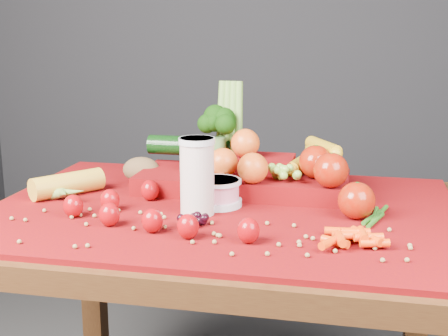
% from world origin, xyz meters
% --- Properties ---
extents(table, '(1.10, 0.80, 0.75)m').
position_xyz_m(table, '(0.00, 0.00, 0.66)').
color(table, black).
rests_on(table, ground).
extents(red_cloth, '(1.05, 0.75, 0.01)m').
position_xyz_m(red_cloth, '(0.00, 0.00, 0.76)').
color(red_cloth, '#670803').
rests_on(red_cloth, table).
extents(milk_glass, '(0.08, 0.08, 0.17)m').
position_xyz_m(milk_glass, '(-0.04, -0.06, 0.85)').
color(milk_glass, beige).
rests_on(milk_glass, red_cloth).
extents(yogurt_bowl, '(0.11, 0.11, 0.06)m').
position_xyz_m(yogurt_bowl, '(-0.01, 0.01, 0.80)').
color(yogurt_bowl, silver).
rests_on(yogurt_bowl, red_cloth).
extents(strawberry_scatter, '(0.44, 0.28, 0.05)m').
position_xyz_m(strawberry_scatter, '(-0.13, -0.15, 0.79)').
color(strawberry_scatter, '#9C0612').
rests_on(strawberry_scatter, red_cloth).
extents(dark_grape_cluster, '(0.06, 0.05, 0.03)m').
position_xyz_m(dark_grape_cluster, '(-0.03, -0.15, 0.78)').
color(dark_grape_cluster, black).
rests_on(dark_grape_cluster, red_cloth).
extents(soybean_scatter, '(0.84, 0.24, 0.01)m').
position_xyz_m(soybean_scatter, '(0.00, -0.20, 0.77)').
color(soybean_scatter, olive).
rests_on(soybean_scatter, red_cloth).
extents(corn_ear, '(0.25, 0.26, 0.06)m').
position_xyz_m(corn_ear, '(-0.38, -0.01, 0.78)').
color(corn_ear, gold).
rests_on(corn_ear, red_cloth).
extents(potato, '(0.10, 0.07, 0.07)m').
position_xyz_m(potato, '(-0.26, 0.18, 0.80)').
color(potato, '#503C22').
rests_on(potato, red_cloth).
extents(baby_carrot_pile, '(0.18, 0.18, 0.03)m').
position_xyz_m(baby_carrot_pile, '(0.29, -0.19, 0.78)').
color(baby_carrot_pile, '#EA3D08').
rests_on(baby_carrot_pile, red_cloth).
extents(green_bean_pile, '(0.14, 0.12, 0.01)m').
position_xyz_m(green_bean_pile, '(0.34, -0.01, 0.77)').
color(green_bean_pile, '#256016').
rests_on(green_bean_pile, red_cloth).
extents(produce_mound, '(0.59, 0.36, 0.27)m').
position_xyz_m(produce_mound, '(0.05, 0.15, 0.82)').
color(produce_mound, '#670803').
rests_on(produce_mound, red_cloth).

